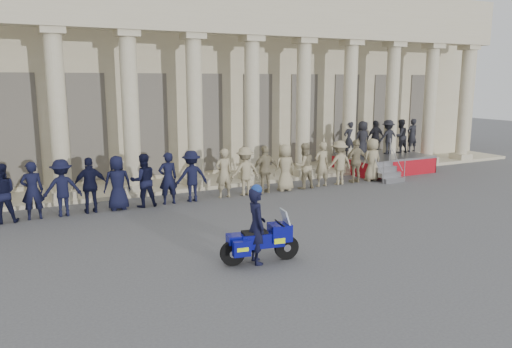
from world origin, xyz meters
name	(u,v)px	position (x,y,z in m)	size (l,w,h in m)	color
ground	(256,251)	(0.00, 0.00, 0.00)	(90.00, 90.00, 0.00)	#47474A
building	(124,79)	(0.00, 14.74, 4.52)	(40.00, 12.50, 9.00)	tan
officer_rank	(148,180)	(-1.24, 6.01, 0.96)	(21.22, 0.72, 1.91)	black
reviewing_stand	(384,144)	(10.98, 7.63, 1.39)	(4.62, 3.98, 2.53)	gray
motorcycle	(261,240)	(-0.26, -0.80, 0.56)	(2.03, 0.93, 1.31)	black
rider	(256,224)	(-0.37, -0.78, 0.98)	(0.56, 0.76, 1.99)	black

